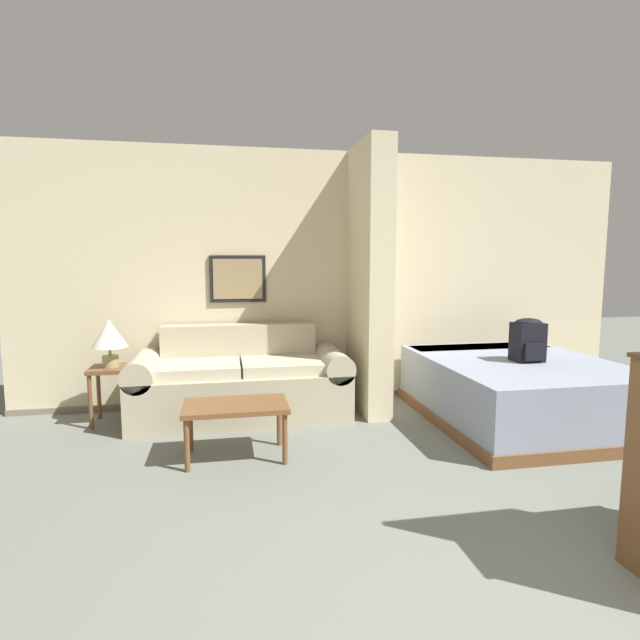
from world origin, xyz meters
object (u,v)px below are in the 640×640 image
couch (241,383)px  table_lamp (109,335)px  bed (517,389)px  backpack (528,339)px  coffee_table (236,410)px

couch → table_lamp: size_ratio=4.63×
bed → backpack: size_ratio=4.99×
bed → coffee_table: bearing=-171.0°
table_lamp → backpack: (3.72, -0.70, -0.04)m
table_lamp → coffee_table: bearing=-43.5°
coffee_table → bed: (2.59, 0.41, -0.08)m
coffee_table → backpack: 2.68m
bed → backpack: bearing=-65.1°
coffee_table → table_lamp: 1.57m
coffee_table → backpack: (2.63, 0.34, 0.41)m
couch → backpack: size_ratio=5.14×
couch → table_lamp: table_lamp is taller
coffee_table → couch: bearing=85.9°
backpack → couch: bearing=165.3°
table_lamp → bed: table_lamp is taller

